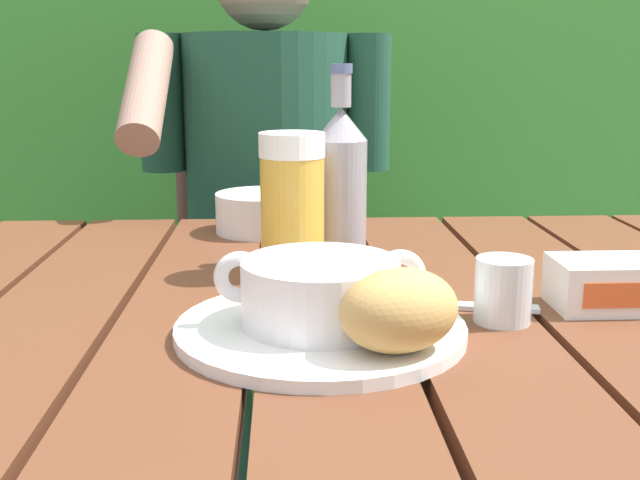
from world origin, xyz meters
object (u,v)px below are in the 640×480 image
person_eating (265,193)px  table_knife (442,304)px  beer_glass (292,205)px  beer_bottle (341,182)px  serving_plate (320,329)px  soup_bowl (320,290)px  butter_tub (604,284)px  water_glass_small (503,290)px  diner_bowl (262,212)px  chair_near_diner (270,297)px  bread_roll (399,310)px

person_eating → table_knife: 0.75m
table_knife → beer_glass: bearing=138.6°
person_eating → beer_bottle: size_ratio=4.91×
person_eating → serving_plate: person_eating is taller
beer_bottle → soup_bowl: bearing=-98.0°
person_eating → soup_bowl: person_eating is taller
beer_glass → table_knife: (0.16, -0.14, -0.08)m
serving_plate → butter_tub: 0.31m
person_eating → beer_glass: person_eating is taller
soup_bowl → table_knife: 0.16m
water_glass_small → butter_tub: bearing=18.2°
butter_tub → table_knife: butter_tub is taller
diner_bowl → water_glass_small: bearing=-59.7°
chair_near_diner → soup_bowl: chair_near_diner is taller
soup_bowl → beer_bottle: beer_bottle is taller
beer_glass → butter_tub: size_ratio=1.63×
person_eating → bread_roll: bearing=-81.3°
serving_plate → bread_roll: bread_roll is taller
chair_near_diner → butter_tub: 1.04m
butter_tub → diner_bowl: 0.54m
chair_near_diner → butter_tub: size_ratio=8.42×
chair_near_diner → serving_plate: bearing=-86.1°
chair_near_diner → bread_roll: 1.13m
bread_roll → diner_bowl: bread_roll is taller
soup_bowl → bread_roll: bread_roll is taller
chair_near_diner → soup_bowl: 1.05m
soup_bowl → water_glass_small: bearing=9.3°
beer_glass → water_glass_small: beer_glass is taller
bread_roll → beer_bottle: beer_bottle is taller
bread_roll → table_knife: bread_roll is taller
bread_roll → table_knife: (0.07, 0.15, -0.04)m
soup_bowl → water_glass_small: size_ratio=3.06×
soup_bowl → beer_glass: beer_glass is taller
chair_near_diner → diner_bowl: bearing=-90.0°
diner_bowl → beer_bottle: bearing=-60.1°
beer_glass → water_glass_small: size_ratio=2.65×
chair_near_diner → person_eating: person_eating is taller
person_eating → serving_plate: size_ratio=4.46×
chair_near_diner → beer_bottle: 0.82m
beer_glass → table_knife: bearing=-41.4°
beer_glass → bread_roll: bearing=-73.2°
beer_bottle → butter_tub: 0.34m
bread_roll → beer_bottle: 0.36m
beer_bottle → water_glass_small: size_ratio=3.86×
table_knife → diner_bowl: 0.43m
chair_near_diner → table_knife: chair_near_diner is taller
serving_plate → water_glass_small: water_glass_small is taller
chair_near_diner → beer_bottle: size_ratio=3.54×
beer_glass → person_eating: bearing=94.6°
person_eating → soup_bowl: bearing=-85.0°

